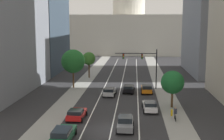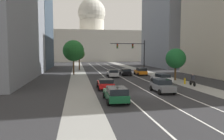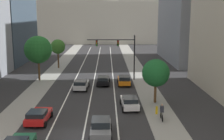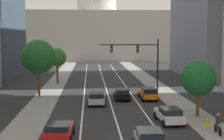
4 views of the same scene
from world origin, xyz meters
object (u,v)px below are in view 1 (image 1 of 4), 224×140
at_px(car_red, 77,114).
at_px(car_green, 63,134).
at_px(fire_hydrant, 172,113).
at_px(street_tree_mid_left, 89,59).
at_px(street_tree_near_left, 73,61).
at_px(car_silver, 110,91).
at_px(car_black, 129,88).
at_px(traffic_signal_mast, 144,61).
at_px(cyclist, 175,114).
at_px(capitol_building, 129,28).
at_px(car_gray, 125,123).
at_px(street_tree_mid_right, 173,82).
at_px(car_white, 150,106).
at_px(car_orange, 147,89).

distance_m(car_red, car_green, 7.23).
relative_size(fire_hydrant, street_tree_mid_left, 0.16).
xyz_separation_m(car_green, street_tree_near_left, (-4.26, 26.19, 4.26)).
xyz_separation_m(car_silver, car_black, (3.15, 2.97, -0.03)).
xyz_separation_m(traffic_signal_mast, street_tree_mid_left, (-11.91, 10.82, -0.85)).
bearing_deg(car_black, cyclist, -155.64).
bearing_deg(capitol_building, street_tree_mid_left, -97.47).
relative_size(car_black, street_tree_mid_left, 0.79).
bearing_deg(car_green, car_black, -14.90).
xyz_separation_m(car_gray, cyclist, (6.16, 3.90, 0.04)).
distance_m(street_tree_mid_right, street_tree_near_left, 21.11).
relative_size(car_white, street_tree_mid_left, 0.78).
bearing_deg(car_green, cyclist, -57.71).
xyz_separation_m(fire_hydrant, street_tree_mid_left, (-15.15, 27.49, 3.82)).
xyz_separation_m(car_red, traffic_signal_mast, (9.01, 18.99, 4.42)).
relative_size(car_white, street_tree_mid_right, 0.83).
bearing_deg(car_black, car_orange, -93.95).
height_order(car_green, street_tree_mid_right, street_tree_mid_right).
relative_size(car_gray, street_tree_mid_left, 0.70).
relative_size(car_white, car_red, 1.07).
xyz_separation_m(fire_hydrant, cyclist, (0.21, -1.80, 0.39)).
distance_m(fire_hydrant, cyclist, 1.86).
relative_size(car_silver, car_orange, 1.00).
bearing_deg(cyclist, traffic_signal_mast, 12.01).
height_order(capitol_building, car_white, capitol_building).
height_order(car_black, cyclist, cyclist).
distance_m(car_silver, fire_hydrant, 13.87).
xyz_separation_m(car_red, fire_hydrant, (12.25, 2.32, -0.25)).
xyz_separation_m(car_white, street_tree_near_left, (-13.72, 14.57, 4.31)).
xyz_separation_m(capitol_building, street_tree_mid_left, (-7.63, -58.20, -5.98)).
xyz_separation_m(car_red, car_orange, (9.45, 15.41, 0.07)).
relative_size(car_green, traffic_signal_mast, 0.60).
bearing_deg(street_tree_near_left, car_green, -80.77).
bearing_deg(car_orange, street_tree_near_left, 75.44).
relative_size(street_tree_mid_left, street_tree_near_left, 0.79).
bearing_deg(car_black, car_white, -162.12).
height_order(car_red, street_tree_mid_left, street_tree_mid_left).
relative_size(car_silver, car_gray, 1.03).
xyz_separation_m(car_silver, street_tree_near_left, (-7.40, 6.18, 4.28)).
bearing_deg(street_tree_near_left, capitol_building, 82.59).
bearing_deg(car_white, street_tree_near_left, 40.66).
bearing_deg(street_tree_mid_right, car_black, 125.14).
distance_m(car_silver, traffic_signal_mast, 9.59).
bearing_deg(traffic_signal_mast, car_white, -88.24).
bearing_deg(car_gray, street_tree_mid_left, 15.38).
distance_m(car_silver, street_tree_mid_right, 11.83).
relative_size(car_silver, cyclist, 2.41).
height_order(car_white, car_orange, car_orange).
bearing_deg(street_tree_mid_right, traffic_signal_mast, 106.82).
distance_m(capitol_building, traffic_signal_mast, 69.34).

